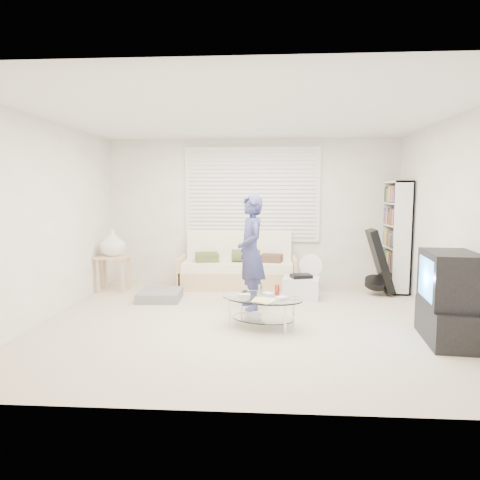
# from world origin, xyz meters

# --- Properties ---
(ground) EXTENTS (5.00, 5.00, 0.00)m
(ground) POSITION_xyz_m (0.00, 0.00, 0.00)
(ground) COLOR tan
(ground) RESTS_ON ground
(room_shell) EXTENTS (5.02, 4.52, 2.51)m
(room_shell) POSITION_xyz_m (0.00, 0.48, 1.63)
(room_shell) COLOR beige
(room_shell) RESTS_ON ground
(window_blinds) EXTENTS (2.32, 0.08, 1.62)m
(window_blinds) POSITION_xyz_m (0.00, 2.20, 1.55)
(window_blinds) COLOR silver
(window_blinds) RESTS_ON ground
(futon_sofa) EXTENTS (1.93, 0.78, 0.94)m
(futon_sofa) POSITION_xyz_m (-0.22, 1.87, 0.31)
(futon_sofa) COLOR tan
(futon_sofa) RESTS_ON ground
(grey_floor_pillow) EXTENTS (0.64, 0.64, 0.14)m
(grey_floor_pillow) POSITION_xyz_m (-1.32, 0.94, 0.07)
(grey_floor_pillow) COLOR slate
(grey_floor_pillow) RESTS_ON ground
(side_table) EXTENTS (0.50, 0.40, 1.00)m
(side_table) POSITION_xyz_m (-2.22, 1.48, 0.74)
(side_table) COLOR tan
(side_table) RESTS_ON ground
(bookshelf) EXTENTS (0.28, 0.74, 1.77)m
(bookshelf) POSITION_xyz_m (2.32, 1.78, 0.88)
(bookshelf) COLOR white
(bookshelf) RESTS_ON ground
(guitar_case) EXTENTS (0.43, 0.38, 1.00)m
(guitar_case) POSITION_xyz_m (2.00, 1.44, 0.45)
(guitar_case) COLOR black
(guitar_case) RESTS_ON ground
(floor_fan) EXTENTS (0.38, 0.25, 0.62)m
(floor_fan) POSITION_xyz_m (0.95, 1.59, 0.36)
(floor_fan) COLOR white
(floor_fan) RESTS_ON ground
(storage_bin) EXTENTS (0.58, 0.45, 0.37)m
(storage_bin) POSITION_xyz_m (0.78, 1.14, 0.17)
(storage_bin) COLOR white
(storage_bin) RESTS_ON ground
(tv_unit) EXTENTS (0.57, 0.93, 0.97)m
(tv_unit) POSITION_xyz_m (2.20, -0.62, 0.47)
(tv_unit) COLOR black
(tv_unit) RESTS_ON ground
(coffee_table) EXTENTS (1.12, 0.89, 0.49)m
(coffee_table) POSITION_xyz_m (0.21, -0.26, 0.29)
(coffee_table) COLOR silver
(coffee_table) RESTS_ON ground
(standing_person) EXTENTS (0.52, 0.65, 1.56)m
(standing_person) POSITION_xyz_m (0.04, 0.56, 0.78)
(standing_person) COLOR navy
(standing_person) RESTS_ON ground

